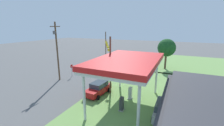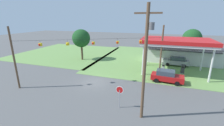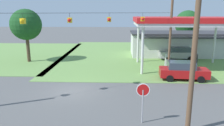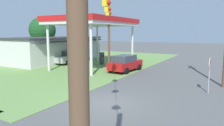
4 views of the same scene
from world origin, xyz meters
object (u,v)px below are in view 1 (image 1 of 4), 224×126
(fuel_pump_near, at_px, (130,93))
(gas_station_canopy, at_px, (127,63))
(gas_station_store, at_px, (204,115))
(utility_pole_main, at_px, (57,49))
(stop_sign_roadside, at_px, (72,68))
(tree_west_verge, at_px, (167,48))
(fuel_pump_far, at_px, (122,104))
(car_at_pumps_rear, at_px, (164,109))
(car_at_pumps_front, at_px, (98,88))

(fuel_pump_near, bearing_deg, gas_station_canopy, 0.05)
(gas_station_canopy, distance_m, fuel_pump_near, 4.91)
(gas_station_store, xyz_separation_m, utility_pole_main, (-5.32, -22.39, 4.02))
(gas_station_canopy, distance_m, stop_sign_roadside, 15.12)
(tree_west_verge, bearing_deg, fuel_pump_far, -7.26)
(gas_station_canopy, xyz_separation_m, tree_west_verge, (-19.48, 2.68, -0.54))
(gas_station_store, relative_size, car_at_pumps_rear, 3.05)
(car_at_pumps_rear, height_order, utility_pole_main, utility_pole_main)
(fuel_pump_far, relative_size, tree_west_verge, 0.24)
(fuel_pump_near, distance_m, car_at_pumps_rear, 5.25)
(fuel_pump_near, relative_size, car_at_pumps_front, 0.36)
(gas_station_store, height_order, fuel_pump_far, gas_station_store)
(gas_station_canopy, height_order, car_at_pumps_rear, gas_station_canopy)
(gas_station_canopy, relative_size, stop_sign_roadside, 4.49)
(fuel_pump_far, distance_m, stop_sign_roadside, 15.42)
(car_at_pumps_rear, bearing_deg, fuel_pump_near, 62.54)
(car_at_pumps_rear, bearing_deg, tree_west_verge, 5.79)
(car_at_pumps_rear, relative_size, utility_pole_main, 0.47)
(fuel_pump_far, relative_size, car_at_pumps_front, 0.36)
(gas_station_store, height_order, car_at_pumps_rear, gas_station_store)
(utility_pole_main, bearing_deg, car_at_pumps_front, 76.43)
(gas_station_store, relative_size, fuel_pump_far, 8.90)
(car_at_pumps_rear, bearing_deg, stop_sign_roadside, 69.77)
(stop_sign_roadside, bearing_deg, car_at_pumps_front, -118.82)
(fuel_pump_far, bearing_deg, gas_station_store, 87.80)
(stop_sign_roadside, xyz_separation_m, tree_west_verge, (-13.56, 16.11, 3.09))
(gas_station_store, distance_m, fuel_pump_near, 8.88)
(fuel_pump_far, bearing_deg, car_at_pumps_rear, 99.28)
(car_at_pumps_rear, bearing_deg, gas_station_canopy, 80.00)
(gas_station_canopy, height_order, gas_station_store, gas_station_canopy)
(gas_station_canopy, xyz_separation_m, fuel_pump_near, (-1.60, -0.00, -4.64))
(car_at_pumps_rear, bearing_deg, fuel_pump_far, 99.57)
(fuel_pump_far, bearing_deg, utility_pole_main, -109.31)
(car_at_pumps_rear, height_order, tree_west_verge, tree_west_verge)
(utility_pole_main, bearing_deg, fuel_pump_far, 70.69)
(gas_station_canopy, distance_m, gas_station_store, 9.08)
(gas_station_store, relative_size, utility_pole_main, 1.44)
(car_at_pumps_rear, xyz_separation_m, tree_west_verge, (-20.32, -1.96, 3.97))
(fuel_pump_near, height_order, car_at_pumps_rear, car_at_pumps_rear)
(gas_station_store, distance_m, stop_sign_roadside, 22.90)
(stop_sign_roadside, bearing_deg, utility_pole_main, 160.77)
(gas_station_store, relative_size, stop_sign_roadside, 6.00)
(stop_sign_roadside, bearing_deg, gas_station_store, -109.99)
(car_at_pumps_front, bearing_deg, fuel_pump_far, 64.40)
(gas_station_store, relative_size, fuel_pump_near, 8.90)
(fuel_pump_far, height_order, stop_sign_roadside, stop_sign_roadside)
(car_at_pumps_rear, xyz_separation_m, stop_sign_roadside, (-6.76, -18.07, 0.87))
(fuel_pump_near, xyz_separation_m, stop_sign_roadside, (-4.32, -13.43, 1.01))
(fuel_pump_near, height_order, tree_west_verge, tree_west_verge)
(car_at_pumps_front, relative_size, utility_pole_main, 0.46)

